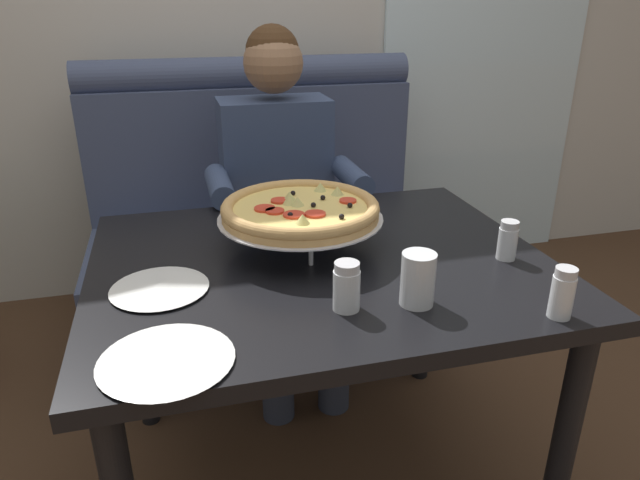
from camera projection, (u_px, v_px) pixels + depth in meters
name	position (u px, v px, depth m)	size (l,w,h in m)	color
ground_plane	(320.00, 476.00, 1.75)	(16.00, 16.00, 0.00)	#4C3321
booth_bench	(264.00, 241.00, 2.43)	(1.40, 0.78, 1.13)	#424C6B
dining_table	(320.00, 289.00, 1.50)	(1.15, 0.93, 0.74)	black
diner_main	(281.00, 190.00, 2.07)	(0.54, 0.64, 1.27)	#2D3342
pizza	(300.00, 210.00, 1.49)	(0.43, 0.43, 0.14)	silver
shaker_pepper_flakes	(346.00, 290.00, 1.21)	(0.06, 0.06, 0.11)	white
shaker_oregano	(507.00, 243.00, 1.44)	(0.05, 0.05, 0.10)	white
shaker_parmesan	(562.00, 296.00, 1.18)	(0.05, 0.05, 0.11)	white
plate_near_left	(166.00, 358.00, 1.04)	(0.25, 0.25, 0.02)	white
plate_near_right	(159.00, 286.00, 1.30)	(0.22, 0.22, 0.02)	white
drinking_glass	(418.00, 282.00, 1.23)	(0.07, 0.07, 0.12)	silver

